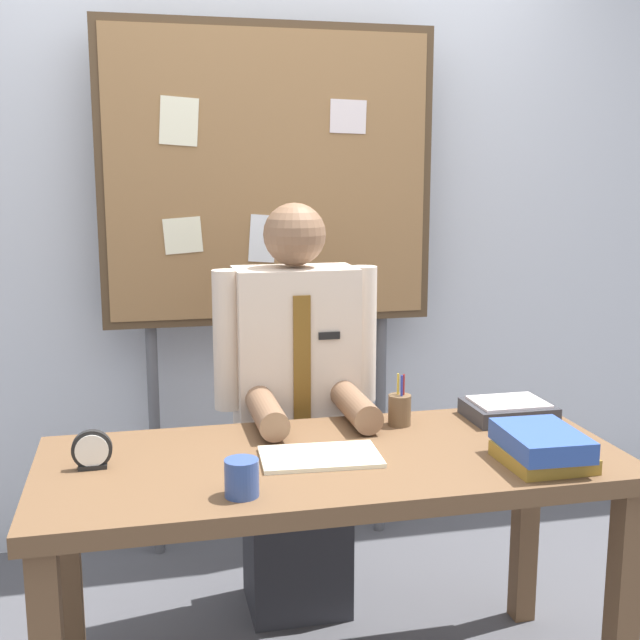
{
  "coord_description": "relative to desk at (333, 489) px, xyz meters",
  "views": [
    {
      "loc": [
        -0.51,
        -2.05,
        1.51
      ],
      "look_at": [
        0.0,
        0.16,
        1.1
      ],
      "focal_mm": 45.23,
      "sensor_mm": 36.0,
      "label": 1
    }
  ],
  "objects": [
    {
      "name": "bulletin_board",
      "position": [
        -0.0,
        1.02,
        0.82
      ],
      "size": [
        1.28,
        0.09,
        2.06
      ],
      "color": "#4C3823",
      "rests_on": "ground_plane"
    },
    {
      "name": "desk_clock",
      "position": [
        -0.64,
        0.04,
        0.15
      ],
      "size": [
        0.1,
        0.04,
        0.1
      ],
      "color": "black",
      "rests_on": "desk"
    },
    {
      "name": "desk",
      "position": [
        0.0,
        0.0,
        0.0
      ],
      "size": [
        1.6,
        0.68,
        0.75
      ],
      "color": "brown",
      "rests_on": "ground_plane"
    },
    {
      "name": "open_notebook",
      "position": [
        -0.04,
        -0.02,
        0.11
      ],
      "size": [
        0.33,
        0.22,
        0.01
      ],
      "primitive_type": "cube",
      "rotation": [
        0.0,
        0.0,
        -0.06
      ],
      "color": "#F4EFCC",
      "rests_on": "desk"
    },
    {
      "name": "pen_holder",
      "position": [
        0.26,
        0.22,
        0.15
      ],
      "size": [
        0.07,
        0.07,
        0.16
      ],
      "color": "brown",
      "rests_on": "desk"
    },
    {
      "name": "back_wall",
      "position": [
        0.0,
        1.22,
        0.7
      ],
      "size": [
        6.4,
        0.08,
        2.7
      ],
      "primitive_type": "cube",
      "color": "silver",
      "rests_on": "ground_plane"
    },
    {
      "name": "book_stack",
      "position": [
        0.53,
        -0.19,
        0.15
      ],
      "size": [
        0.22,
        0.27,
        0.09
      ],
      "color": "olive",
      "rests_on": "desk"
    },
    {
      "name": "person",
      "position": [
        0.0,
        0.52,
        0.01
      ],
      "size": [
        0.55,
        0.56,
        1.42
      ],
      "color": "#2D2D33",
      "rests_on": "ground_plane"
    },
    {
      "name": "paper_tray",
      "position": [
        0.62,
        0.2,
        0.13
      ],
      "size": [
        0.26,
        0.2,
        0.06
      ],
      "color": "#333338",
      "rests_on": "desk"
    },
    {
      "name": "coffee_mug",
      "position": [
        -0.28,
        -0.23,
        0.15
      ],
      "size": [
        0.08,
        0.08,
        0.09
      ],
      "primitive_type": "cylinder",
      "color": "#334C8C",
      "rests_on": "desk"
    }
  ]
}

